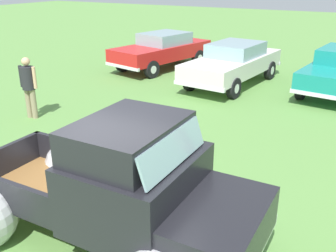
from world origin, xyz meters
The scene contains 6 objects.
ground_plane centered at (0.00, 0.00, 0.00)m, with size 80.00×80.00×0.00m, color #609347.
vintage_pickup_truck centered at (0.39, 0.00, 0.76)m, with size 4.64×2.81×1.96m.
show_car_0 centered at (-4.74, 9.93, 0.78)m, with size 2.66×4.72×1.43m.
show_car_1 centered at (-1.35, 9.01, 0.78)m, with size 2.23×4.79×1.43m.
spectator_1 centered at (-4.83, 3.12, 0.93)m, with size 0.54×0.38×1.64m.
lane_cone_0 centered at (-2.08, 2.56, 0.31)m, with size 0.36×0.36×0.63m.
Camera 1 is at (3.19, -3.67, 3.63)m, focal length 41.42 mm.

